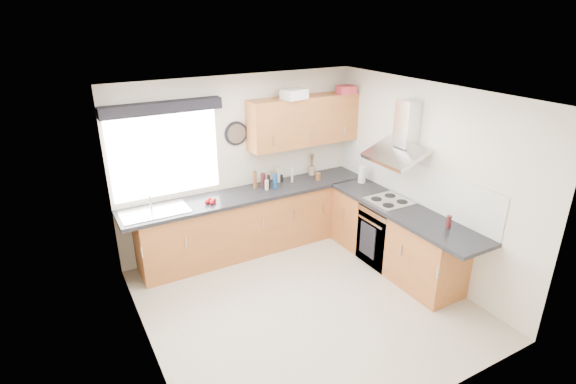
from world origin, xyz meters
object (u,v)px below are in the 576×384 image
oven (386,233)px  extractor_hood (401,138)px  washing_machine (185,242)px  upper_cabinets (304,121)px

oven → extractor_hood: size_ratio=1.09×
oven → washing_machine: (-2.48, 1.20, -0.05)m
oven → upper_cabinets: (-0.55, 1.32, 1.38)m
upper_cabinets → washing_machine: upper_cabinets is taller
oven → washing_machine: oven is taller
extractor_hood → upper_cabinets: upper_cabinets is taller
upper_cabinets → washing_machine: size_ratio=2.27×
upper_cabinets → extractor_hood: bearing=-63.9°
washing_machine → oven: bearing=-25.2°
upper_cabinets → washing_machine: (-1.93, -0.12, -1.43)m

